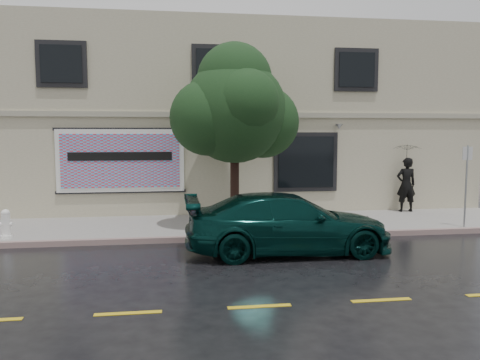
{
  "coord_description": "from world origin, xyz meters",
  "views": [
    {
      "loc": [
        -1.4,
        -11.13,
        2.95
      ],
      "look_at": [
        0.46,
        2.2,
        1.62
      ],
      "focal_mm": 35.0,
      "sensor_mm": 36.0,
      "label": 1
    }
  ],
  "objects": [
    {
      "name": "ground",
      "position": [
        0.0,
        0.0,
        0.0
      ],
      "size": [
        90.0,
        90.0,
        0.0
      ],
      "primitive_type": "plane",
      "color": "black",
      "rests_on": "ground"
    },
    {
      "name": "car",
      "position": [
        1.36,
        0.02,
        0.74
      ],
      "size": [
        5.09,
        2.25,
        1.48
      ],
      "primitive_type": "imported",
      "rotation": [
        0.0,
        0.0,
        1.57
      ],
      "color": "black",
      "rests_on": "ground"
    },
    {
      "name": "street_tree",
      "position": [
        0.39,
        2.92,
        3.61
      ],
      "size": [
        3.11,
        3.11,
        5.03
      ],
      "color": "black",
      "rests_on": "sidewalk"
    },
    {
      "name": "road_marking",
      "position": [
        0.0,
        -3.5,
        0.01
      ],
      "size": [
        19.0,
        0.12,
        0.01
      ],
      "primitive_type": "cube",
      "color": "gold",
      "rests_on": "ground"
    },
    {
      "name": "curb",
      "position": [
        0.0,
        1.5,
        0.07
      ],
      "size": [
        20.0,
        0.18,
        0.16
      ],
      "primitive_type": "cube",
      "color": "gray",
      "rests_on": "ground"
    },
    {
      "name": "building",
      "position": [
        0.0,
        9.0,
        3.5
      ],
      "size": [
        20.0,
        8.12,
        7.0
      ],
      "color": "beige",
      "rests_on": "ground"
    },
    {
      "name": "billboard",
      "position": [
        -3.2,
        4.92,
        2.05
      ],
      "size": [
        4.3,
        0.16,
        2.2
      ],
      "color": "white",
      "rests_on": "ground"
    },
    {
      "name": "umbrella",
      "position": [
        6.84,
        4.6,
        2.47
      ],
      "size": [
        1.06,
        1.06,
        0.75
      ],
      "primitive_type": "imported",
      "rotation": [
        0.0,
        0.0,
        0.04
      ],
      "color": "black",
      "rests_on": "pedestrian"
    },
    {
      "name": "sidewalk",
      "position": [
        0.0,
        3.25,
        0.07
      ],
      "size": [
        20.0,
        3.5,
        0.15
      ],
      "primitive_type": "cube",
      "color": "#9C9994",
      "rests_on": "ground"
    },
    {
      "name": "sign_pole",
      "position": [
        7.22,
        1.7,
        1.63
      ],
      "size": [
        0.3,
        0.05,
        2.46
      ],
      "rotation": [
        0.0,
        0.0,
        -0.07
      ],
      "color": "#93989B",
      "rests_on": "sidewalk"
    },
    {
      "name": "pedestrian",
      "position": [
        6.84,
        4.6,
        1.12
      ],
      "size": [
        0.73,
        0.5,
        1.95
      ],
      "primitive_type": "imported",
      "rotation": [
        0.0,
        0.0,
        3.09
      ],
      "color": "black",
      "rests_on": "sidewalk"
    },
    {
      "name": "fire_hydrant",
      "position": [
        -5.92,
        2.0,
        0.53
      ],
      "size": [
        0.32,
        0.3,
        0.79
      ],
      "rotation": [
        0.0,
        0.0,
        -0.32
      ],
      "color": "white",
      "rests_on": "sidewalk"
    }
  ]
}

